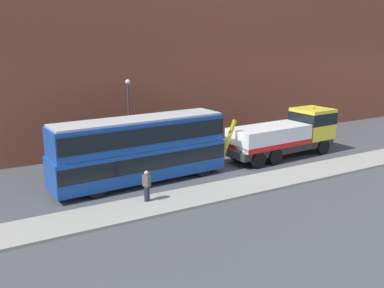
% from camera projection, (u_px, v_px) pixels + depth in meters
% --- Properties ---
extents(ground_plane, '(120.00, 120.00, 0.00)m').
position_uv_depth(ground_plane, '(222.00, 167.00, 29.68)').
color(ground_plane, '#424247').
extents(near_kerb, '(60.00, 2.80, 0.15)m').
position_uv_depth(near_kerb, '(260.00, 183.00, 26.14)').
color(near_kerb, gray).
rests_on(near_kerb, ground_plane).
extents(building_facade, '(60.00, 1.50, 16.00)m').
position_uv_depth(building_facade, '(170.00, 46.00, 34.14)').
color(building_facade, brown).
rests_on(building_facade, ground_plane).
extents(recovery_tow_truck, '(10.20, 3.11, 3.67)m').
position_uv_depth(recovery_tow_truck, '(287.00, 134.00, 31.83)').
color(recovery_tow_truck, '#2D2D2D').
rests_on(recovery_tow_truck, ground_plane).
extents(double_decker_bus, '(11.14, 3.13, 4.06)m').
position_uv_depth(double_decker_bus, '(140.00, 148.00, 25.92)').
color(double_decker_bus, '#19479E').
rests_on(double_decker_bus, ground_plane).
extents(pedestrian_onlooker, '(0.40, 0.47, 1.71)m').
position_uv_depth(pedestrian_onlooker, '(147.00, 186.00, 22.82)').
color(pedestrian_onlooker, '#232333').
rests_on(pedestrian_onlooker, near_kerb).
extents(street_lamp, '(0.36, 0.36, 5.83)m').
position_uv_depth(street_lamp, '(129.00, 112.00, 31.16)').
color(street_lamp, '#38383D').
rests_on(street_lamp, ground_plane).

